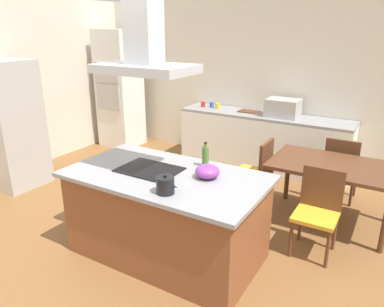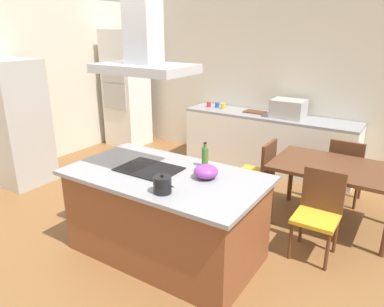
{
  "view_description": "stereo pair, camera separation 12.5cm",
  "coord_description": "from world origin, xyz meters",
  "views": [
    {
      "loc": [
        1.88,
        -2.67,
        2.26
      ],
      "look_at": [
        0.06,
        0.4,
        1.0
      ],
      "focal_mm": 34.04,
      "sensor_mm": 36.0,
      "label": 1
    },
    {
      "loc": [
        1.99,
        -2.6,
        2.26
      ],
      "look_at": [
        0.06,
        0.4,
        1.0
      ],
      "focal_mm": 34.04,
      "sensor_mm": 36.0,
      "label": 2
    }
  ],
  "objects": [
    {
      "name": "wall_left",
      "position": [
        -3.45,
        1.0,
        1.35
      ],
      "size": [
        0.1,
        8.8,
        2.7
      ],
      "primitive_type": "cube",
      "color": "beige",
      "rests_on": "ground"
    },
    {
      "name": "coffee_mug_red",
      "position": [
        -1.19,
        2.89,
        0.95
      ],
      "size": [
        0.08,
        0.08,
        0.09
      ],
      "primitive_type": "cylinder",
      "color": "red",
      "rests_on": "back_counter"
    },
    {
      "name": "range_hood",
      "position": [
        -0.2,
        0.0,
        2.1
      ],
      "size": [
        0.9,
        0.55,
        0.78
      ],
      "color": "#ADADB2"
    },
    {
      "name": "tea_kettle",
      "position": [
        0.24,
        -0.35,
        0.98
      ],
      "size": [
        0.21,
        0.16,
        0.18
      ],
      "color": "black",
      "rests_on": "kitchen_island"
    },
    {
      "name": "coffee_mug_yellow",
      "position": [
        -0.91,
        2.9,
        0.95
      ],
      "size": [
        0.08,
        0.08,
        0.09
      ],
      "primitive_type": "cylinder",
      "color": "gold",
      "rests_on": "back_counter"
    },
    {
      "name": "refrigerator",
      "position": [
        -2.98,
        0.34,
        0.91
      ],
      "size": [
        0.8,
        0.73,
        1.82
      ],
      "color": "#B2AFAA",
      "rests_on": "ground"
    },
    {
      "name": "olive_oil_bottle",
      "position": [
        0.23,
        0.37,
        1.01
      ],
      "size": [
        0.07,
        0.07,
        0.26
      ],
      "color": "#47722D",
      "rests_on": "kitchen_island"
    },
    {
      "name": "chair_facing_island",
      "position": [
        1.29,
        0.87,
        0.51
      ],
      "size": [
        0.42,
        0.42,
        0.89
      ],
      "color": "gold",
      "rests_on": "ground"
    },
    {
      "name": "wall_oven_stack",
      "position": [
        -2.9,
        2.65,
        1.1
      ],
      "size": [
        0.7,
        0.66,
        2.2
      ],
      "color": "white",
      "rests_on": "ground"
    },
    {
      "name": "chair_facing_back_wall",
      "position": [
        1.29,
        2.2,
        0.51
      ],
      "size": [
        0.42,
        0.42,
        0.89
      ],
      "color": "gold",
      "rests_on": "ground"
    },
    {
      "name": "coffee_mug_blue",
      "position": [
        -1.04,
        2.93,
        0.95
      ],
      "size": [
        0.08,
        0.08,
        0.09
      ],
      "primitive_type": "cylinder",
      "color": "#2D56B2",
      "rests_on": "back_counter"
    },
    {
      "name": "countertop_microwave",
      "position": [
        0.24,
        2.88,
        1.04
      ],
      "size": [
        0.5,
        0.38,
        0.28
      ],
      "primitive_type": "cube",
      "color": "#B2AFAA",
      "rests_on": "back_counter"
    },
    {
      "name": "cutting_board",
      "position": [
        -0.33,
        2.93,
        0.91
      ],
      "size": [
        0.34,
        0.24,
        0.02
      ],
      "primitive_type": "cube",
      "color": "#59331E",
      "rests_on": "back_counter"
    },
    {
      "name": "ground",
      "position": [
        0.0,
        1.5,
        0.0
      ],
      "size": [
        16.0,
        16.0,
        0.0
      ],
      "primitive_type": "plane",
      "color": "brown"
    },
    {
      "name": "dining_table",
      "position": [
        1.29,
        1.53,
        0.67
      ],
      "size": [
        1.4,
        0.9,
        0.75
      ],
      "color": "#59331E",
      "rests_on": "ground"
    },
    {
      "name": "chair_at_left_end",
      "position": [
        0.38,
        1.53,
        0.51
      ],
      "size": [
        0.42,
        0.42,
        0.89
      ],
      "color": "gold",
      "rests_on": "ground"
    },
    {
      "name": "cooktop",
      "position": [
        -0.2,
        0.0,
        0.91
      ],
      "size": [
        0.6,
        0.44,
        0.01
      ],
      "primitive_type": "cube",
      "color": "black",
      "rests_on": "kitchen_island"
    },
    {
      "name": "mixing_bowl",
      "position": [
        0.39,
        0.13,
        0.96
      ],
      "size": [
        0.23,
        0.23,
        0.13
      ],
      "primitive_type": "ellipsoid",
      "color": "purple",
      "rests_on": "kitchen_island"
    },
    {
      "name": "wall_back",
      "position": [
        0.0,
        3.25,
        1.35
      ],
      "size": [
        7.2,
        0.1,
        2.7
      ],
      "primitive_type": "cube",
      "color": "beige",
      "rests_on": "ground"
    },
    {
      "name": "back_counter",
      "position": [
        -0.05,
        2.88,
        0.45
      ],
      "size": [
        2.8,
        0.62,
        0.9
      ],
      "color": "white",
      "rests_on": "ground"
    },
    {
      "name": "kitchen_island",
      "position": [
        0.0,
        0.0,
        0.45
      ],
      "size": [
        1.96,
        1.09,
        0.9
      ],
      "color": "brown",
      "rests_on": "ground"
    }
  ]
}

